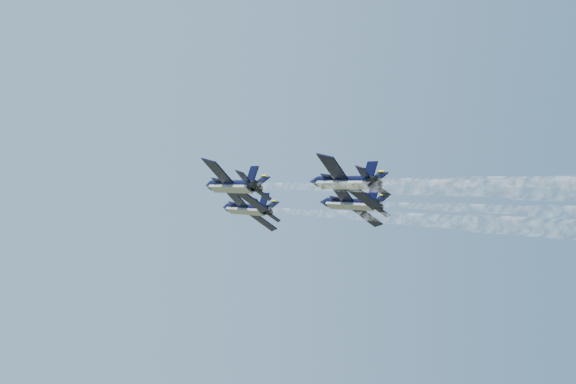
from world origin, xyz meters
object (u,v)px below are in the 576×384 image
object	(u,v)px
jet_lead	(246,209)
jet_left	(231,186)
jet_right	(349,204)
jet_slot	(343,182)

from	to	relation	value
jet_lead	jet_left	world-z (taller)	same
jet_right	jet_slot	size ratio (longest dim) A/B	1.00
jet_lead	jet_slot	bearing A→B (deg)	-90.87
jet_lead	jet_left	xyz separation A→B (m)	(-6.16, -17.06, 0.00)
jet_left	jet_slot	bearing A→B (deg)	-45.70
jet_lead	jet_slot	world-z (taller)	same
jet_left	jet_slot	distance (m)	15.96
jet_left	jet_right	distance (m)	22.38
jet_slot	jet_lead	bearing A→B (deg)	89.13
jet_lead	jet_right	bearing A→B (deg)	-51.92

